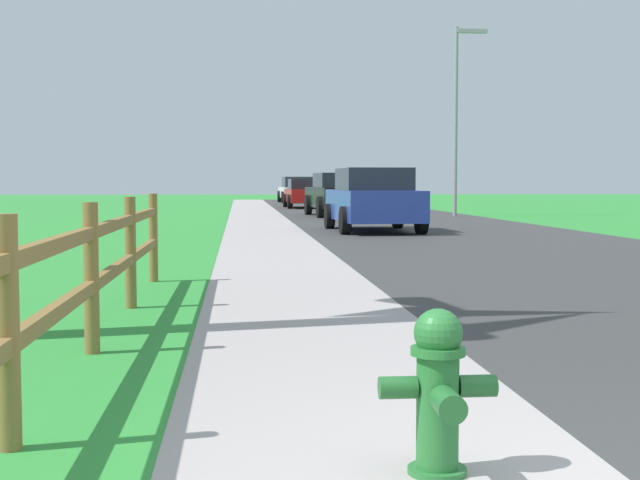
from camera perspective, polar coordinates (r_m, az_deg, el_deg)
name	(u,v)px	position (r m, az deg, el deg)	size (l,w,h in m)	color
ground_plane	(291,222)	(28.02, -1.82, 1.15)	(120.00, 120.00, 0.00)	#2F8E37
road_asphalt	(392,219)	(30.41, 4.56, 1.35)	(7.00, 66.00, 0.01)	#393939
curb_concrete	(197,219)	(30.00, -7.77, 1.30)	(6.00, 66.00, 0.01)	#A89E9C
grass_verge	(152,220)	(30.11, -10.62, 1.28)	(5.00, 66.00, 0.00)	#2F8E37
fire_hydrant	(438,389)	(3.90, 7.51, -9.34)	(0.50, 0.41, 0.71)	#287233
rail_fence	(91,267)	(6.68, -14.30, -1.64)	(0.11, 9.53, 1.10)	olive
parked_suv_blue	(373,199)	(22.73, 3.39, 2.58)	(2.19, 4.42, 1.59)	navy
parked_car_black	(339,194)	(32.72, 1.21, 2.93)	(2.27, 5.03, 1.57)	black
parked_car_red	(307,193)	(43.17, -0.83, 2.98)	(2.17, 4.57, 1.39)	maroon
parked_car_white	(297,190)	(53.91, -1.49, 3.21)	(2.18, 4.65, 1.54)	white
street_lamp	(459,105)	(32.84, 8.78, 8.45)	(1.17, 0.20, 6.75)	gray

